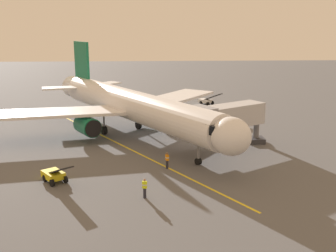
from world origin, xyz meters
The scene contains 8 objects.
ground_plane centered at (0.00, 0.00, 0.00)m, with size 220.00×220.00×0.00m, color #565659.
apron_lead_in_line centered at (0.14, 6.61, 0.01)m, with size 0.24×40.00×0.01m, color yellow.
airplane centered at (0.29, 0.37, 4.00)m, with size 30.54×36.11×11.50m.
jet_bridge centered at (-10.18, 7.18, 3.76)m, with size 10.70×7.91×5.40m.
ground_crew_marshaller centered at (-3.64, 13.16, 0.89)m, with size 0.38×0.46×1.71m.
ground_crew_wing_walker centered at (-1.40, 20.27, 0.89)m, with size 0.45×0.34×1.71m.
belt_loader_near_nose centered at (6.87, 16.18, 0.71)m, with size 3.69×4.39×2.32m.
belt_loader_portside centered at (-12.47, -20.51, 0.71)m, with size 4.05×4.12×2.32m.
Camera 1 is at (-1.61, 52.60, 14.19)m, focal length 44.43 mm.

